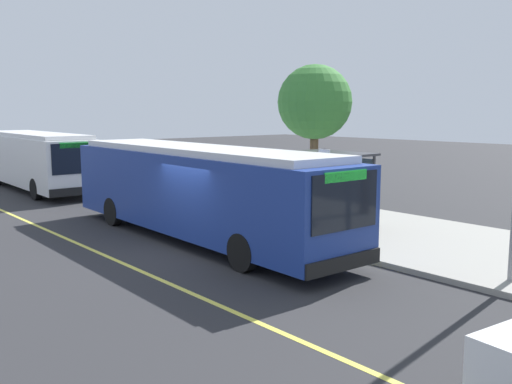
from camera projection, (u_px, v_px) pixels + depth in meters
name	position (u px, v px, depth m)	size (l,w,h in m)	color
ground_plane	(195.00, 251.00, 16.32)	(120.00, 120.00, 0.00)	#2B2B2D
sidewalk_curb	(334.00, 223.00, 20.15)	(44.00, 6.40, 0.15)	gray
lane_stripe_center	(126.00, 264.00, 14.91)	(36.00, 0.14, 0.01)	#E0D64C
transit_bus_main	(198.00, 189.00, 17.70)	(12.50, 2.85, 2.95)	navy
transit_bus_second	(37.00, 159.00, 28.89)	(10.95, 2.86, 2.95)	white
bus_shelter	(331.00, 172.00, 19.90)	(2.90, 1.60, 2.48)	#333338
waiting_bench	(327.00, 208.00, 19.98)	(1.60, 0.48, 0.95)	brown
route_sign_post	(324.00, 182.00, 16.68)	(0.44, 0.08, 2.80)	#333338
pedestrian_commuter	(291.00, 197.00, 19.34)	(0.24, 0.40, 1.69)	#282D47
street_tree_upstreet	(315.00, 103.00, 23.74)	(3.15, 3.15, 5.86)	brown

